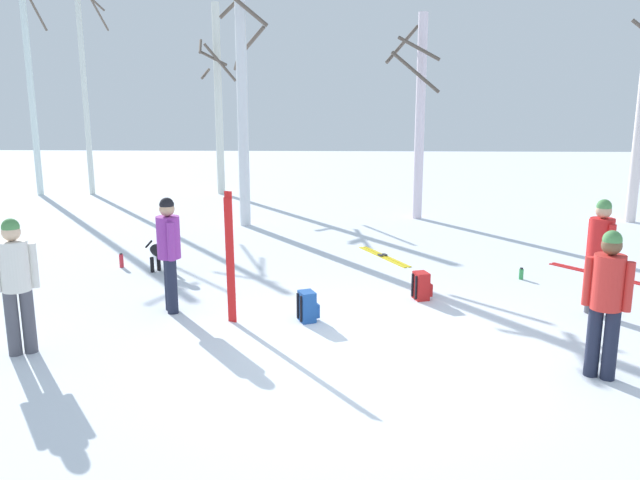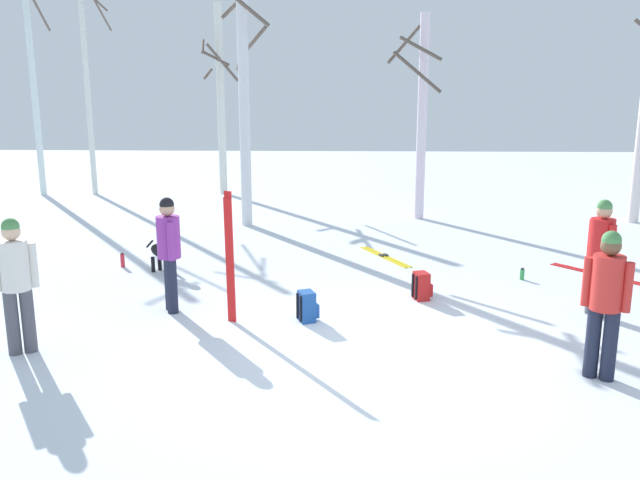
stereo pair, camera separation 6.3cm
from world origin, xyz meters
name	(u,v)px [view 1 (the left image)]	position (x,y,z in m)	size (l,w,h in m)	color
ground_plane	(369,357)	(0.00, 0.00, 0.00)	(60.00, 60.00, 0.00)	white
person_0	(169,247)	(-2.87, 1.64, 0.98)	(0.34, 0.48, 1.72)	#1E2338
person_1	(600,250)	(3.37, 1.69, 0.98)	(0.34, 0.50, 1.72)	#4C4C56
person_2	(16,278)	(-4.31, -0.01, 0.98)	(0.46, 0.34, 1.72)	#4C4C56
person_3	(607,295)	(2.60, -0.49, 0.98)	(0.46, 0.34, 1.72)	#1E2338
dog	(164,253)	(-3.54, 3.72, 0.39)	(0.77, 0.54, 0.57)	black
ski_pair_planted_0	(230,258)	(-1.90, 1.22, 0.93)	(0.14, 0.07, 1.88)	red
ski_pair_lying_0	(598,274)	(4.28, 3.90, 0.01)	(1.32, 1.57, 0.05)	red
ski_pair_lying_1	(384,256)	(0.50, 5.07, 0.01)	(0.94, 1.70, 0.05)	yellow
backpack_0	(421,286)	(0.92, 2.35, 0.21)	(0.33, 0.31, 0.44)	red
backpack_1	(308,307)	(-0.83, 1.28, 0.21)	(0.34, 0.32, 0.44)	#1E4C99
water_bottle_0	(121,261)	(-4.46, 4.11, 0.13)	(0.08, 0.08, 0.27)	red
water_bottle_1	(521,274)	(2.81, 3.54, 0.10)	(0.08, 0.08, 0.21)	green
birch_tree_0	(30,74)	(-10.04, 12.92, 3.78)	(1.20, 1.67, 7.24)	silver
birch_tree_1	(84,78)	(-8.42, 13.13, 3.69)	(1.23, 1.35, 7.07)	silver
birch_tree_2	(218,97)	(-4.26, 13.36, 3.11)	(1.47, 1.49, 5.95)	silver
birch_tree_3	(242,95)	(-2.73, 8.19, 3.16)	(1.57, 1.45, 5.97)	silver
birch_tree_4	(419,113)	(1.61, 9.25, 2.71)	(1.31, 1.75, 5.15)	silver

